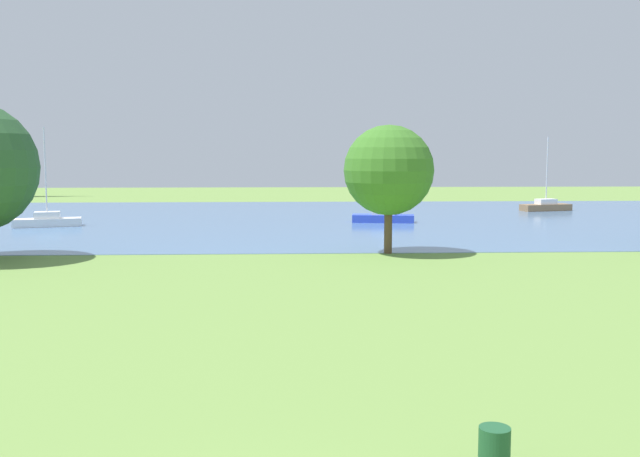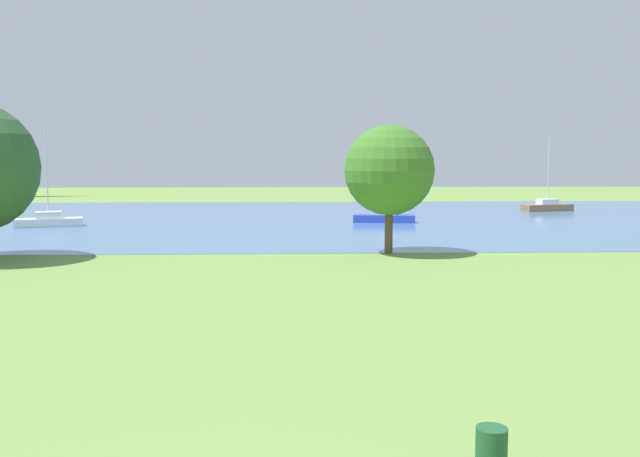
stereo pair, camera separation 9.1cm
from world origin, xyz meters
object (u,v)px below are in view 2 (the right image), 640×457
litter_bin (491,450)px  sailboat_brown (547,206)px  sailboat_white (49,220)px  tree_west_far (389,170)px  sailboat_blue (384,217)px

litter_bin → sailboat_brown: sailboat_brown is taller
sailboat_brown → sailboat_white: size_ratio=0.94×
sailboat_white → tree_west_far: bearing=-32.6°
sailboat_blue → tree_west_far: tree_west_far is taller
sailboat_brown → tree_west_far: bearing=-124.3°
sailboat_white → tree_west_far: 28.06m
sailboat_blue → litter_bin: bearing=-94.9°
sailboat_brown → tree_west_far: size_ratio=0.98×
sailboat_brown → sailboat_white: bearing=-163.6°
sailboat_brown → sailboat_white: sailboat_white is taller
litter_bin → tree_west_far: size_ratio=0.11×
sailboat_brown → sailboat_blue: (-16.71, -10.32, -0.01)m
tree_west_far → sailboat_white: bearing=147.4°
sailboat_brown → tree_west_far: tree_west_far is taller
sailboat_brown → sailboat_blue: 19.64m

